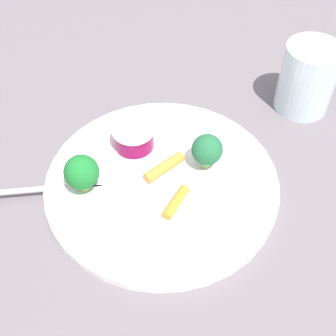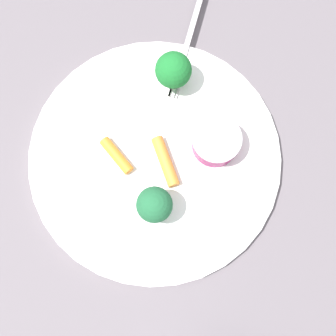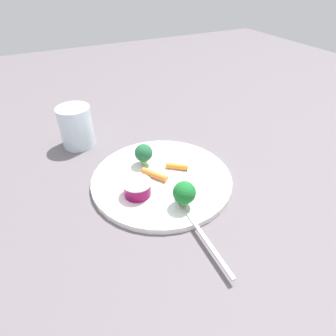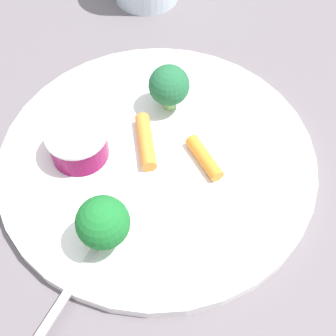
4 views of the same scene
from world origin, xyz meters
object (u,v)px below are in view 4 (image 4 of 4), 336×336
at_px(plate, 157,159).
at_px(sauce_cup, 78,144).
at_px(broccoli_floret_1, 99,221).
at_px(carrot_stick_1, 204,158).
at_px(carrot_stick_0, 146,141).
at_px(broccoli_floret_0, 169,86).
at_px(fork, 54,314).

relative_size(plate, sauce_cup, 5.30).
bearing_deg(broccoli_floret_1, plate, 88.11).
xyz_separation_m(plate, carrot_stick_1, (0.04, 0.01, 0.01)).
height_order(carrot_stick_0, carrot_stick_1, carrot_stick_0).
bearing_deg(broccoli_floret_0, fork, -87.94).
bearing_deg(carrot_stick_1, sauce_cup, -160.16).
height_order(sauce_cup, carrot_stick_1, sauce_cup).
bearing_deg(plate, sauce_cup, -156.62).
relative_size(broccoli_floret_1, carrot_stick_1, 1.09).
bearing_deg(carrot_stick_1, broccoli_floret_1, -113.10).
distance_m(broccoli_floret_1, carrot_stick_0, 0.10).
distance_m(plate, broccoli_floret_1, 0.10).
relative_size(sauce_cup, fork, 0.29).
bearing_deg(fork, broccoli_floret_1, 87.08).
bearing_deg(broccoli_floret_0, carrot_stick_1, -40.45).
xyz_separation_m(plate, broccoli_floret_1, (-0.00, -0.10, 0.04)).
bearing_deg(plate, fork, -92.32).
relative_size(carrot_stick_1, fork, 0.25).
bearing_deg(carrot_stick_0, broccoli_floret_1, -83.87).
xyz_separation_m(broccoli_floret_0, carrot_stick_1, (0.06, -0.05, -0.02)).
bearing_deg(sauce_cup, fork, -66.98).
xyz_separation_m(sauce_cup, broccoli_floret_1, (0.06, -0.07, 0.02)).
distance_m(sauce_cup, broccoli_floret_1, 0.09).
bearing_deg(carrot_stick_1, carrot_stick_0, -174.41).
height_order(carrot_stick_1, fork, carrot_stick_1).
relative_size(broccoli_floret_0, carrot_stick_1, 1.03).
bearing_deg(sauce_cup, plate, 23.38).
distance_m(carrot_stick_1, fork, 0.18).
xyz_separation_m(sauce_cup, carrot_stick_1, (0.11, 0.04, -0.01)).
height_order(plate, sauce_cup, sauce_cup).
relative_size(broccoli_floret_1, carrot_stick_0, 0.88).
xyz_separation_m(broccoli_floret_0, fork, (0.01, -0.22, -0.03)).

